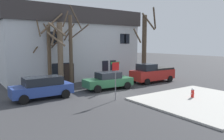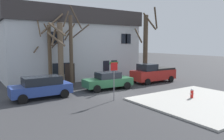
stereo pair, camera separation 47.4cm
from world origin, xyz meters
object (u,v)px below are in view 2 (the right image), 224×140
(fire_hydrant, at_px, (192,93))
(building_main, at_px, (69,44))
(car_green_sedan, at_px, (108,81))
(tree_bare_end, at_px, (146,44))
(bicycle_leaning, at_px, (54,83))
(tree_bare_near, at_px, (49,52))
(tree_bare_far, at_px, (71,47))
(pickup_truck_red, at_px, (153,73))
(car_blue_wagon, at_px, (41,87))
(street_sign_pole, at_px, (114,74))
(tree_bare_mid, at_px, (60,52))

(fire_hydrant, bearing_deg, building_main, 101.02)
(fire_hydrant, bearing_deg, car_green_sedan, 116.11)
(tree_bare_end, distance_m, bicycle_leaning, 11.86)
(tree_bare_near, height_order, tree_bare_far, tree_bare_far)
(car_green_sedan, xyz_separation_m, bicycle_leaning, (-3.73, 4.15, -0.44))
(pickup_truck_red, bearing_deg, tree_bare_far, 160.78)
(tree_bare_near, height_order, fire_hydrant, tree_bare_near)
(fire_hydrant, bearing_deg, car_blue_wagon, 144.36)
(tree_bare_near, bearing_deg, car_blue_wagon, -115.41)
(street_sign_pole, bearing_deg, car_blue_wagon, 139.57)
(tree_bare_far, height_order, tree_bare_end, tree_bare_end)
(car_green_sedan, xyz_separation_m, fire_hydrant, (3.27, -6.67, -0.32))
(tree_bare_far, distance_m, car_green_sedan, 4.94)
(car_green_sedan, bearing_deg, bicycle_leaning, 131.94)
(car_green_sedan, bearing_deg, car_blue_wagon, 179.64)
(pickup_truck_red, bearing_deg, car_blue_wagon, -178.56)
(tree_bare_far, height_order, fire_hydrant, tree_bare_far)
(car_blue_wagon, height_order, car_green_sedan, car_blue_wagon)
(tree_bare_far, height_order, bicycle_leaning, tree_bare_far)
(tree_bare_mid, xyz_separation_m, car_blue_wagon, (-2.74, -3.21, -2.54))
(building_main, relative_size, car_blue_wagon, 3.56)
(car_green_sedan, xyz_separation_m, street_sign_pole, (-1.80, -3.61, 1.21))
(building_main, height_order, tree_bare_end, tree_bare_end)
(tree_bare_far, bearing_deg, tree_bare_near, 145.70)
(tree_bare_far, xyz_separation_m, pickup_truck_red, (8.27, -2.88, -2.84))
(tree_bare_near, distance_m, tree_bare_end, 11.57)
(fire_hydrant, bearing_deg, street_sign_pole, 148.92)
(building_main, bearing_deg, tree_bare_end, -40.44)
(car_blue_wagon, height_order, bicycle_leaning, car_blue_wagon)
(tree_bare_mid, distance_m, car_blue_wagon, 4.93)
(pickup_truck_red, relative_size, bicycle_leaning, 3.10)
(car_blue_wagon, bearing_deg, building_main, 56.31)
(tree_bare_mid, bearing_deg, tree_bare_near, 118.40)
(tree_bare_near, xyz_separation_m, fire_hydrant, (7.26, -11.12, -2.88))
(tree_bare_near, distance_m, tree_bare_far, 2.22)
(tree_bare_mid, xyz_separation_m, street_sign_pole, (1.55, -6.87, -1.41))
(street_sign_pole, xyz_separation_m, bicycle_leaning, (-1.93, 7.76, -1.65))
(tree_bare_near, bearing_deg, tree_bare_mid, -61.60)
(fire_hydrant, xyz_separation_m, bicycle_leaning, (-6.99, 10.82, -0.12))
(tree_bare_mid, xyz_separation_m, tree_bare_end, (10.83, -0.12, 0.69))
(building_main, height_order, car_green_sedan, building_main)
(bicycle_leaning, bearing_deg, tree_bare_end, -5.20)
(pickup_truck_red, bearing_deg, tree_bare_mid, 162.83)
(fire_hydrant, bearing_deg, tree_bare_mid, 123.70)
(tree_bare_near, bearing_deg, car_green_sedan, -48.07)
(fire_hydrant, height_order, bicycle_leaning, bicycle_leaning)
(tree_bare_end, distance_m, car_blue_wagon, 14.28)
(building_main, distance_m, tree_bare_mid, 7.09)
(street_sign_pole, bearing_deg, tree_bare_near, 105.22)
(car_blue_wagon, xyz_separation_m, fire_hydrant, (9.36, -6.71, -0.40))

